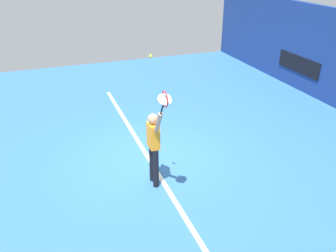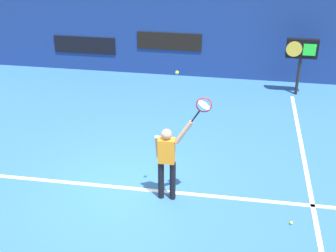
% 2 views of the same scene
% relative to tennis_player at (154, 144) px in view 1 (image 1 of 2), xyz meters
% --- Properties ---
extents(ground_plane, '(18.00, 18.00, 0.00)m').
position_rel_tennis_player_xyz_m(ground_plane, '(-1.03, 0.24, -1.01)').
color(ground_plane, '#2D609E').
extents(sponsor_banner_portside, '(2.20, 0.03, 0.60)m').
position_rel_tennis_player_xyz_m(sponsor_banner_portside, '(-4.03, 6.94, -0.07)').
color(sponsor_banner_portside, black).
extents(court_baseline, '(10.00, 0.10, 0.01)m').
position_rel_tennis_player_xyz_m(court_baseline, '(-1.03, 0.19, -1.00)').
color(court_baseline, white).
rests_on(court_baseline, ground_plane).
extents(tennis_player, '(0.78, 0.31, 1.93)m').
position_rel_tennis_player_xyz_m(tennis_player, '(0.00, 0.00, 0.00)').
color(tennis_player, black).
rests_on(tennis_player, ground_plane).
extents(tennis_racket, '(0.46, 0.27, 0.61)m').
position_rel_tennis_player_xyz_m(tennis_racket, '(0.70, -0.00, 1.25)').
color(tennis_racket, black).
extents(tennis_ball, '(0.07, 0.07, 0.07)m').
position_rel_tennis_player_xyz_m(tennis_ball, '(0.20, -0.09, 1.95)').
color(tennis_ball, '#CCE033').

